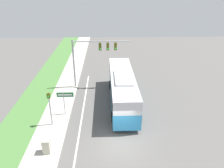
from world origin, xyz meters
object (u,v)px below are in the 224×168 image
at_px(signal_gantry, 93,53).
at_px(utility_cabinet, 47,146).
at_px(pedestrian_signal, 50,104).
at_px(street_sign, 65,98).
at_px(bus, 122,87).

relative_size(signal_gantry, utility_cabinet, 5.79).
xyz_separation_m(pedestrian_signal, street_sign, (1.03, 1.81, -0.38)).
relative_size(bus, street_sign, 4.56).
bearing_deg(street_sign, signal_gantry, 68.59).
height_order(pedestrian_signal, street_sign, pedestrian_signal).
bearing_deg(street_sign, bus, 22.23).
xyz_separation_m(bus, pedestrian_signal, (-6.92, -4.22, 0.35)).
distance_m(bus, street_sign, 6.36).
bearing_deg(utility_cabinet, street_sign, 83.77).
distance_m(signal_gantry, utility_cabinet, 13.18).
xyz_separation_m(signal_gantry, street_sign, (-2.59, -6.60, -2.69)).
height_order(bus, signal_gantry, signal_gantry).
bearing_deg(signal_gantry, street_sign, -111.41).
height_order(bus, utility_cabinet, bus).
distance_m(signal_gantry, street_sign, 7.58).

